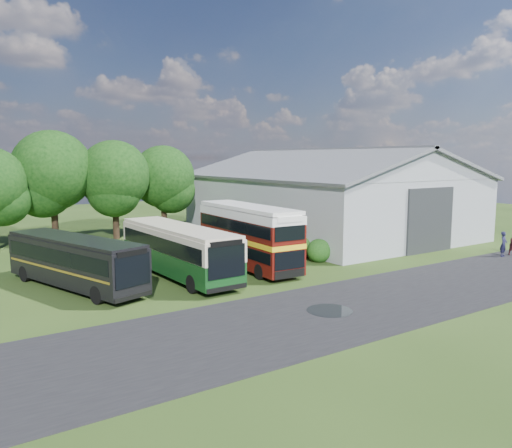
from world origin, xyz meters
TOP-DOWN VIEW (x-y plane):
  - ground at (0.00, 0.00)m, footprint 120.00×120.00m
  - asphalt_road at (3.00, -3.00)m, footprint 60.00×8.00m
  - puddle at (-1.50, -3.00)m, footprint 2.20×2.20m
  - storage_shed at (15.00, 15.98)m, footprint 18.80×24.80m
  - tree_mid at (-8.00, 24.80)m, footprint 6.80×6.80m
  - tree_right_a at (-3.00, 23.80)m, footprint 6.26×6.26m
  - tree_right_b at (2.00, 24.60)m, footprint 5.98×5.98m
  - shrub_front at (5.60, 6.00)m, footprint 1.70×1.70m
  - shrub_mid at (5.60, 8.00)m, footprint 1.60×1.60m
  - shrub_back at (5.60, 10.00)m, footprint 1.80×1.80m
  - bus_green_single at (-4.50, 7.48)m, footprint 2.96×11.41m
  - bus_maroon_double at (0.43, 7.18)m, footprint 2.87×9.76m
  - bus_dark_single at (-10.49, 8.10)m, footprint 5.44×10.66m
  - visitor_a at (18.06, -0.26)m, footprint 0.76×0.58m

SIDE VIEW (x-z plane):
  - ground at x=0.00m, z-range 0.00..0.00m
  - asphalt_road at x=3.00m, z-range -0.01..0.01m
  - puddle at x=-1.50m, z-range -0.01..0.01m
  - shrub_front at x=5.60m, z-range -0.85..0.85m
  - shrub_mid at x=5.60m, z-range -0.80..0.80m
  - shrub_back at x=5.60m, z-range -0.90..0.90m
  - visitor_a at x=18.06m, z-range 0.00..1.87m
  - bus_dark_single at x=-10.49m, z-range 0.09..2.97m
  - bus_green_single at x=-4.50m, z-range 0.10..3.23m
  - bus_maroon_double at x=0.43m, z-range 0.00..4.15m
  - storage_shed at x=15.00m, z-range 0.09..8.24m
  - tree_right_b at x=2.00m, z-range 1.21..9.66m
  - tree_right_a at x=-3.00m, z-range 1.27..10.10m
  - tree_mid at x=-8.00m, z-range 1.38..10.98m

